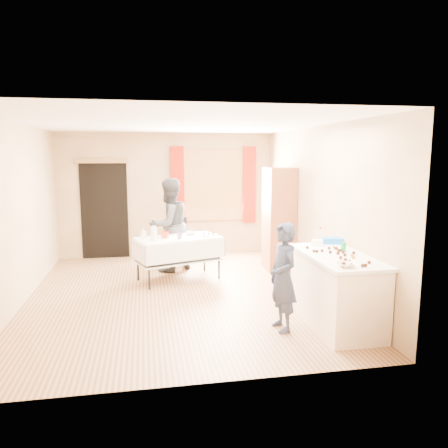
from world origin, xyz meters
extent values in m
cube|color=#9E7047|center=(0.00, 0.00, -0.01)|extent=(4.50, 5.50, 0.02)
cube|color=white|center=(0.00, 0.00, 2.61)|extent=(4.50, 5.50, 0.02)
cube|color=tan|center=(0.00, 2.76, 1.30)|extent=(4.50, 0.02, 2.60)
cube|color=tan|center=(0.00, -2.76, 1.30)|extent=(4.50, 0.02, 2.60)
cube|color=tan|center=(-2.26, 0.00, 1.30)|extent=(0.02, 5.50, 2.60)
cube|color=tan|center=(2.26, 0.00, 1.30)|extent=(0.02, 5.50, 2.60)
cube|color=olive|center=(1.00, 2.72, 1.50)|extent=(1.32, 0.06, 1.52)
cube|color=white|center=(1.00, 2.71, 1.50)|extent=(1.20, 0.02, 1.40)
cube|color=maroon|center=(0.22, 2.67, 1.50)|extent=(0.28, 0.06, 1.65)
cube|color=maroon|center=(1.78, 2.67, 1.50)|extent=(0.28, 0.06, 1.65)
cube|color=black|center=(-1.30, 2.73, 1.00)|extent=(0.95, 0.04, 2.00)
cube|color=olive|center=(-1.30, 2.70, 2.02)|extent=(1.05, 0.06, 0.08)
cube|color=brown|center=(1.99, 1.17, 0.96)|extent=(0.50, 0.60, 1.92)
cube|color=#F5DEC6|center=(1.89, -1.57, 0.43)|extent=(0.68, 1.51, 0.86)
cube|color=silver|center=(1.89, -1.57, 0.89)|extent=(0.74, 1.57, 0.04)
cube|color=silver|center=(0.08, 0.80, 0.73)|extent=(1.54, 1.10, 0.04)
cube|color=black|center=(0.14, 1.86, 0.41)|extent=(0.41, 0.41, 0.05)
cube|color=black|center=(0.15, 2.03, 0.66)|extent=(0.39, 0.07, 0.55)
imported|color=#1E253D|center=(1.16, -1.63, 0.67)|extent=(0.58, 0.46, 1.34)
imported|color=black|center=(-0.04, 1.43, 0.86)|extent=(1.45, 1.44, 1.73)
cylinder|color=green|center=(2.04, -1.43, 0.97)|extent=(0.09, 0.09, 0.12)
imported|color=white|center=(1.72, -2.15, 0.93)|extent=(0.24, 0.24, 0.05)
cube|color=white|center=(1.85, -1.00, 0.95)|extent=(0.18, 0.15, 0.08)
cube|color=blue|center=(2.13, -0.89, 0.95)|extent=(0.34, 0.26, 0.08)
cylinder|color=silver|center=(-0.34, 0.58, 0.86)|extent=(0.12, 0.12, 0.22)
imported|color=red|center=(-0.15, 0.79, 0.80)|extent=(0.26, 0.26, 0.11)
imported|color=red|center=(0.09, 0.64, 0.80)|extent=(0.19, 0.19, 0.10)
imported|color=white|center=(0.32, 1.01, 0.78)|extent=(0.31, 0.31, 0.05)
cube|color=white|center=(0.61, 0.85, 0.76)|extent=(0.33, 0.28, 0.02)
imported|color=white|center=(-0.51, 0.77, 0.84)|extent=(0.11, 0.11, 0.18)
sphere|color=#3F2314|center=(1.67, -2.21, 0.93)|extent=(0.04, 0.04, 0.04)
sphere|color=black|center=(1.99, -1.52, 0.93)|extent=(0.04, 0.04, 0.04)
sphere|color=black|center=(1.82, -1.81, 0.93)|extent=(0.04, 0.04, 0.04)
sphere|color=black|center=(1.82, -1.51, 0.93)|extent=(0.04, 0.04, 0.04)
sphere|color=black|center=(1.89, -1.58, 0.93)|extent=(0.04, 0.04, 0.04)
sphere|color=black|center=(1.94, -1.68, 0.93)|extent=(0.04, 0.04, 0.04)
sphere|color=#3F2314|center=(1.79, -2.15, 0.93)|extent=(0.04, 0.04, 0.04)
sphere|color=black|center=(1.68, -1.42, 0.93)|extent=(0.04, 0.04, 0.04)
sphere|color=black|center=(1.99, -1.31, 0.93)|extent=(0.04, 0.04, 0.04)
sphere|color=black|center=(2.10, -1.59, 0.93)|extent=(0.04, 0.04, 0.04)
sphere|color=black|center=(1.93, -2.20, 0.93)|extent=(0.04, 0.04, 0.04)
sphere|color=black|center=(1.75, -1.40, 0.93)|extent=(0.04, 0.04, 0.04)
sphere|color=#3F2314|center=(1.98, -1.81, 0.93)|extent=(0.04, 0.04, 0.04)
sphere|color=black|center=(2.04, -2.09, 0.93)|extent=(0.04, 0.04, 0.04)
sphere|color=black|center=(1.91, -1.28, 0.93)|extent=(0.04, 0.04, 0.04)
sphere|color=black|center=(1.89, -2.21, 0.93)|extent=(0.04, 0.04, 0.04)
sphere|color=black|center=(1.97, -1.43, 0.93)|extent=(0.04, 0.04, 0.04)
sphere|color=black|center=(1.64, -1.41, 0.93)|extent=(0.04, 0.04, 0.04)
sphere|color=#3F2314|center=(2.01, -1.73, 0.93)|extent=(0.04, 0.04, 0.04)
sphere|color=black|center=(1.72, -2.10, 0.93)|extent=(0.04, 0.04, 0.04)
sphere|color=black|center=(1.64, -1.18, 0.93)|extent=(0.04, 0.04, 0.04)
sphere|color=black|center=(1.83, -1.92, 0.93)|extent=(0.04, 0.04, 0.04)
sphere|color=black|center=(1.98, -1.43, 0.93)|extent=(0.04, 0.04, 0.04)
sphere|color=black|center=(1.84, -2.00, 0.93)|extent=(0.04, 0.04, 0.04)
sphere|color=#3F2314|center=(2.00, -1.24, 0.93)|extent=(0.04, 0.04, 0.04)
sphere|color=black|center=(2.09, -1.30, 0.93)|extent=(0.04, 0.04, 0.04)
camera|label=1|loc=(-0.48, -6.57, 2.15)|focal=35.00mm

